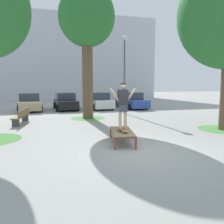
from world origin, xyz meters
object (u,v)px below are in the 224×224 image
at_px(skate_box, 122,132).
at_px(skateboard, 123,130).
at_px(car_white, 99,101).
at_px(car_blue, 131,101).
at_px(tree_mid_back, 87,20).
at_px(park_bench, 22,116).
at_px(skater, 123,103).
at_px(car_black, 66,102).
at_px(car_tan, 29,103).
at_px(light_post, 124,63).

height_order(skate_box, skateboard, skateboard).
bearing_deg(car_white, car_blue, -8.05).
relative_size(skate_box, car_blue, 0.46).
height_order(tree_mid_back, park_bench, tree_mid_back).
height_order(skater, car_black, skater).
bearing_deg(skater, car_white, 82.68).
relative_size(skater, car_tan, 0.39).
distance_m(skate_box, car_black, 12.49).
xyz_separation_m(skate_box, skater, (-0.03, -0.18, 1.12)).
distance_m(skater, tree_mid_back, 8.28).
xyz_separation_m(skate_box, car_white, (1.58, 12.37, 0.28)).
height_order(car_tan, car_blue, same).
distance_m(skate_box, skateboard, 0.22).
bearing_deg(car_black, car_blue, -4.29).
xyz_separation_m(car_black, car_white, (3.05, -0.03, 0.00)).
height_order(car_tan, park_bench, car_tan).
distance_m(car_black, light_post, 6.64).
bearing_deg(park_bench, car_black, 67.88).
distance_m(skater, car_tan, 13.20).
height_order(car_white, park_bench, car_white).
distance_m(car_tan, car_black, 3.06).
distance_m(car_tan, light_post, 8.81).
bearing_deg(skateboard, park_bench, 126.66).
distance_m(skateboard, car_black, 12.66).
height_order(skateboard, skater, skater).
height_order(skateboard, car_black, car_black).
bearing_deg(car_tan, skate_box, -69.70).
distance_m(car_tan, car_blue, 9.15).
relative_size(skate_box, skateboard, 2.50).
distance_m(car_black, car_white, 3.05).
distance_m(tree_mid_back, car_white, 8.23).
distance_m(skater, car_blue, 13.01).
bearing_deg(tree_mid_back, skateboard, -87.66).
bearing_deg(car_blue, car_white, 171.95).
relative_size(car_white, park_bench, 1.77).
relative_size(car_black, car_blue, 0.99).
xyz_separation_m(skater, tree_mid_back, (-0.28, 6.79, 4.73)).
bearing_deg(tree_mid_back, skate_box, -87.34).
distance_m(park_bench, light_post, 8.28).
bearing_deg(car_tan, skater, -70.10).
bearing_deg(skateboard, car_white, 82.68).
distance_m(tree_mid_back, car_blue, 9.15).
xyz_separation_m(skate_box, tree_mid_back, (-0.31, 6.61, 5.84)).
bearing_deg(skater, car_black, 96.51).
distance_m(car_white, light_post, 5.24).
bearing_deg(skateboard, car_black, 96.51).
height_order(car_tan, car_black, same).
distance_m(car_tan, car_white, 6.10).
bearing_deg(light_post, skater, -108.07).
bearing_deg(skater, light_post, 71.93).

